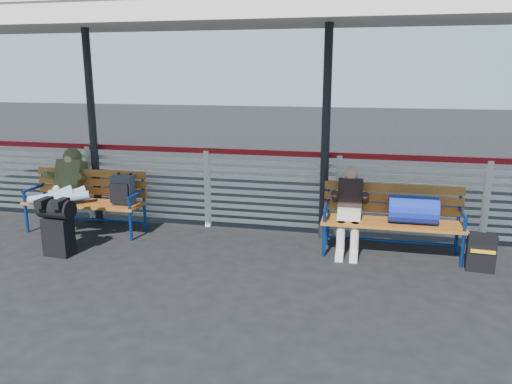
% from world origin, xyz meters
% --- Properties ---
extents(ground, '(60.00, 60.00, 0.00)m').
position_xyz_m(ground, '(0.00, 0.00, 0.00)').
color(ground, black).
rests_on(ground, ground).
extents(fence, '(12.08, 0.08, 1.24)m').
position_xyz_m(fence, '(0.00, 1.90, 0.66)').
color(fence, silver).
rests_on(fence, ground).
extents(canopy, '(12.60, 3.60, 3.16)m').
position_xyz_m(canopy, '(-0.00, 0.87, 3.04)').
color(canopy, silver).
rests_on(canopy, ground).
extents(luggage_stack, '(0.48, 0.30, 0.76)m').
position_xyz_m(luggage_stack, '(-1.51, 0.25, 0.41)').
color(luggage_stack, black).
rests_on(luggage_stack, ground).
extents(bench_left, '(1.80, 0.56, 0.92)m').
position_xyz_m(bench_left, '(-1.54, 1.29, 0.59)').
color(bench_left, '#A75F20').
rests_on(bench_left, ground).
extents(bench_right, '(1.80, 0.56, 0.92)m').
position_xyz_m(bench_right, '(2.87, 1.23, 0.60)').
color(bench_right, '#A75F20').
rests_on(bench_right, ground).
extents(traveler_man, '(0.93, 1.64, 0.77)m').
position_xyz_m(traveler_man, '(-1.86, 0.94, 0.68)').
color(traveler_man, '#93A3C6').
rests_on(traveler_man, ground).
extents(companion_person, '(0.32, 0.66, 1.15)m').
position_xyz_m(companion_person, '(2.19, 1.23, 0.60)').
color(companion_person, beige).
rests_on(companion_person, ground).
extents(suitcase_side, '(0.34, 0.22, 0.46)m').
position_xyz_m(suitcase_side, '(3.79, 0.93, 0.23)').
color(suitcase_side, black).
rests_on(suitcase_side, ground).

